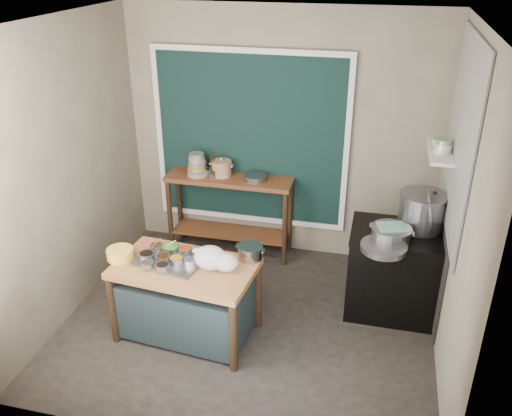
% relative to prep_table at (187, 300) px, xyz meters
% --- Properties ---
extents(floor, '(3.50, 3.00, 0.02)m').
position_rel_prep_table_xyz_m(floor, '(0.51, 0.30, -0.39)').
color(floor, '#2F2924').
rests_on(floor, ground).
extents(back_wall, '(3.50, 0.02, 2.80)m').
position_rel_prep_table_xyz_m(back_wall, '(0.51, 1.81, 1.02)').
color(back_wall, gray).
rests_on(back_wall, floor).
extents(left_wall, '(0.02, 3.00, 2.80)m').
position_rel_prep_table_xyz_m(left_wall, '(-1.25, 0.30, 1.02)').
color(left_wall, gray).
rests_on(left_wall, floor).
extents(right_wall, '(0.02, 3.00, 2.80)m').
position_rel_prep_table_xyz_m(right_wall, '(2.27, 0.30, 1.02)').
color(right_wall, gray).
rests_on(right_wall, floor).
extents(ceiling, '(3.50, 3.00, 0.02)m').
position_rel_prep_table_xyz_m(ceiling, '(0.51, 0.30, 2.43)').
color(ceiling, gray).
rests_on(ceiling, back_wall).
extents(curtain_panel, '(2.10, 0.02, 1.90)m').
position_rel_prep_table_xyz_m(curtain_panel, '(0.16, 1.77, 0.98)').
color(curtain_panel, black).
rests_on(curtain_panel, back_wall).
extents(curtain_frame, '(2.22, 0.03, 2.02)m').
position_rel_prep_table_xyz_m(curtain_frame, '(0.16, 1.76, 0.98)').
color(curtain_frame, beige).
rests_on(curtain_frame, back_wall).
extents(tile_panel, '(0.02, 1.70, 1.70)m').
position_rel_prep_table_xyz_m(tile_panel, '(2.25, 0.85, 1.48)').
color(tile_panel, '#B2B2AA').
rests_on(tile_panel, right_wall).
extents(soot_patch, '(0.01, 1.30, 1.30)m').
position_rel_prep_table_xyz_m(soot_patch, '(2.25, 0.95, 0.32)').
color(soot_patch, black).
rests_on(soot_patch, right_wall).
extents(wall_shelf, '(0.22, 0.70, 0.03)m').
position_rel_prep_table_xyz_m(wall_shelf, '(2.14, 1.15, 1.23)').
color(wall_shelf, beige).
rests_on(wall_shelf, right_wall).
extents(prep_table, '(1.31, 0.84, 0.75)m').
position_rel_prep_table_xyz_m(prep_table, '(0.00, 0.00, 0.00)').
color(prep_table, brown).
rests_on(prep_table, floor).
extents(back_counter, '(1.45, 0.40, 0.95)m').
position_rel_prep_table_xyz_m(back_counter, '(-0.04, 1.58, 0.10)').
color(back_counter, '#5A3019').
rests_on(back_counter, floor).
extents(stove_block, '(0.90, 0.68, 0.85)m').
position_rel_prep_table_xyz_m(stove_block, '(1.86, 0.85, 0.05)').
color(stove_block, black).
rests_on(stove_block, floor).
extents(stove_top, '(0.92, 0.69, 0.03)m').
position_rel_prep_table_xyz_m(stove_top, '(1.86, 0.85, 0.49)').
color(stove_top, black).
rests_on(stove_top, stove_block).
extents(condiment_tray, '(0.65, 0.51, 0.03)m').
position_rel_prep_table_xyz_m(condiment_tray, '(-0.15, 0.03, 0.39)').
color(condiment_tray, gray).
rests_on(condiment_tray, prep_table).
extents(condiment_bowls, '(0.55, 0.43, 0.06)m').
position_rel_prep_table_xyz_m(condiment_bowls, '(-0.17, 0.05, 0.43)').
color(condiment_bowls, gray).
rests_on(condiment_bowls, condiment_tray).
extents(yellow_basin, '(0.28, 0.28, 0.09)m').
position_rel_prep_table_xyz_m(yellow_basin, '(-0.61, -0.02, 0.42)').
color(yellow_basin, gold).
rests_on(yellow_basin, prep_table).
extents(saucepan, '(0.28, 0.28, 0.13)m').
position_rel_prep_table_xyz_m(saucepan, '(0.54, 0.26, 0.44)').
color(saucepan, gray).
rests_on(saucepan, prep_table).
extents(plastic_bag_a, '(0.29, 0.24, 0.21)m').
position_rel_prep_table_xyz_m(plastic_bag_a, '(0.24, 0.02, 0.48)').
color(plastic_bag_a, white).
rests_on(plastic_bag_a, prep_table).
extents(plastic_bag_b, '(0.25, 0.23, 0.16)m').
position_rel_prep_table_xyz_m(plastic_bag_b, '(0.38, 0.01, 0.46)').
color(plastic_bag_b, white).
rests_on(plastic_bag_b, prep_table).
extents(bowl_stack, '(0.24, 0.24, 0.27)m').
position_rel_prep_table_xyz_m(bowl_stack, '(-0.40, 1.55, 0.69)').
color(bowl_stack, tan).
rests_on(bowl_stack, back_counter).
extents(utensil_cup, '(0.17, 0.17, 0.09)m').
position_rel_prep_table_xyz_m(utensil_cup, '(-0.23, 1.57, 0.62)').
color(utensil_cup, gray).
rests_on(utensil_cup, back_counter).
extents(ceramic_crock, '(0.27, 0.27, 0.16)m').
position_rel_prep_table_xyz_m(ceramic_crock, '(-0.13, 1.61, 0.66)').
color(ceramic_crock, '#8D6C4D').
rests_on(ceramic_crock, back_counter).
extents(wide_bowl, '(0.28, 0.28, 0.06)m').
position_rel_prep_table_xyz_m(wide_bowl, '(0.27, 1.57, 0.61)').
color(wide_bowl, gray).
rests_on(wide_bowl, back_counter).
extents(stock_pot, '(0.60, 0.60, 0.36)m').
position_rel_prep_table_xyz_m(stock_pot, '(2.03, 0.98, 0.68)').
color(stock_pot, gray).
rests_on(stock_pot, stove_top).
extents(pot_lid, '(0.11, 0.42, 0.41)m').
position_rel_prep_table_xyz_m(pot_lid, '(2.10, 0.94, 0.71)').
color(pot_lid, gray).
rests_on(pot_lid, stove_top).
extents(steamer, '(0.46, 0.46, 0.12)m').
position_rel_prep_table_xyz_m(steamer, '(1.77, 0.68, 0.57)').
color(steamer, gray).
rests_on(steamer, stove_top).
extents(green_cloth, '(0.28, 0.24, 0.02)m').
position_rel_prep_table_xyz_m(green_cloth, '(1.77, 0.68, 0.64)').
color(green_cloth, '#5A997C').
rests_on(green_cloth, steamer).
extents(shallow_pan, '(0.53, 0.53, 0.05)m').
position_rel_prep_table_xyz_m(shallow_pan, '(1.71, 0.47, 0.53)').
color(shallow_pan, gray).
rests_on(shallow_pan, stove_top).
extents(shelf_bowl_stack, '(0.16, 0.16, 0.13)m').
position_rel_prep_table_xyz_m(shelf_bowl_stack, '(2.14, 1.09, 1.30)').
color(shelf_bowl_stack, silver).
rests_on(shelf_bowl_stack, wall_shelf).
extents(shelf_bowl_green, '(0.20, 0.20, 0.06)m').
position_rel_prep_table_xyz_m(shelf_bowl_green, '(2.14, 1.31, 1.27)').
color(shelf_bowl_green, gray).
rests_on(shelf_bowl_green, wall_shelf).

